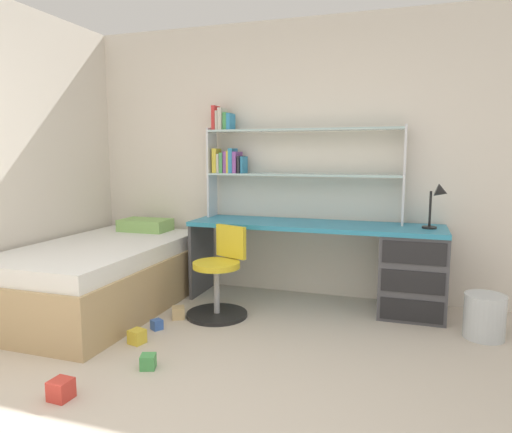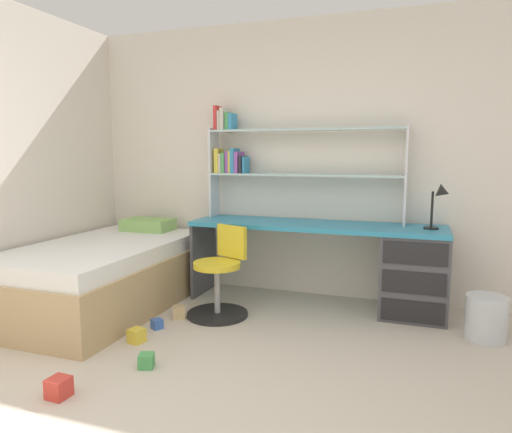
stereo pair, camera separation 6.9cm
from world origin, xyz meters
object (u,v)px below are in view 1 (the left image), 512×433
bookshelf_hutch (273,155)px  toy_block_blue_2 (157,325)px  toy_block_green_0 (148,362)px  desk_lamp (439,199)px  toy_block_yellow_4 (137,337)px  swivel_chair (219,282)px  desk (383,263)px  waste_bin (484,316)px  toy_block_natural_1 (178,313)px  toy_block_red_3 (61,390)px  bed_platform (103,276)px

bookshelf_hutch → toy_block_blue_2: bearing=-116.8°
toy_block_green_0 → bookshelf_hutch: bearing=80.4°
desk_lamp → toy_block_yellow_4: 2.62m
swivel_chair → desk: bearing=22.8°
waste_bin → toy_block_natural_1: bearing=-171.6°
waste_bin → toy_block_blue_2: (-2.43, -0.62, -0.13)m
toy_block_blue_2 → toy_block_red_3: bearing=-88.5°
waste_bin → toy_block_yellow_4: waste_bin is taller
toy_block_yellow_4 → toy_block_blue_2: bearing=90.5°
toy_block_yellow_4 → toy_block_red_3: bearing=-88.2°
bed_platform → waste_bin: bed_platform is taller
bookshelf_hutch → toy_block_green_0: size_ratio=19.99×
swivel_chair → waste_bin: swivel_chair is taller
bookshelf_hutch → desk_lamp: bookshelf_hutch is taller
toy_block_green_0 → toy_block_red_3: 0.55m
toy_block_natural_1 → bed_platform: bearing=176.1°
desk_lamp → toy_block_green_0: 2.59m
desk → waste_bin: (0.76, -0.39, -0.26)m
desk_lamp → toy_block_green_0: desk_lamp is taller
toy_block_yellow_4 → bookshelf_hutch: bearing=67.9°
swivel_chair → toy_block_green_0: swivel_chair is taller
desk → bed_platform: 2.50m
desk → toy_block_green_0: desk is taller
toy_block_green_0 → toy_block_red_3: bearing=-119.0°
bookshelf_hutch → toy_block_blue_2: 1.88m
bookshelf_hutch → waste_bin: (1.82, -0.57, -1.20)m
desk → desk_lamp: size_ratio=5.93×
bookshelf_hutch → swivel_chair: bookshelf_hutch is taller
desk_lamp → bed_platform: size_ratio=0.19×
desk_lamp → toy_block_blue_2: size_ratio=4.91×
swivel_chair → toy_block_yellow_4: bearing=-114.7°
swivel_chair → toy_block_blue_2: size_ratio=9.78×
bed_platform → toy_block_yellow_4: size_ratio=19.46×
toy_block_natural_1 → bookshelf_hutch: bearing=59.0°
bookshelf_hutch → toy_block_natural_1: bookshelf_hutch is taller
toy_block_yellow_4 → desk: bearing=38.0°
desk → bed_platform: (-2.40, -0.69, -0.13)m
bed_platform → toy_block_blue_2: size_ratio=25.57×
bookshelf_hutch → toy_block_blue_2: size_ratio=23.82×
toy_block_green_0 → desk_lamp: bearing=41.9°
desk_lamp → toy_block_yellow_4: size_ratio=3.74×
bookshelf_hutch → toy_block_green_0: (-0.31, -1.80, -1.32)m
toy_block_natural_1 → toy_block_yellow_4: 0.56m
bed_platform → swivel_chair: bearing=7.1°
swivel_chair → toy_block_yellow_4: size_ratio=7.44×
desk → toy_block_red_3: (-1.64, -2.11, -0.37)m
bed_platform → toy_block_green_0: (1.03, -0.94, -0.25)m
desk → toy_block_yellow_4: (-1.66, -1.30, -0.38)m
desk_lamp → toy_block_blue_2: desk_lamp is taller
toy_block_green_0 → toy_block_blue_2: 0.68m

